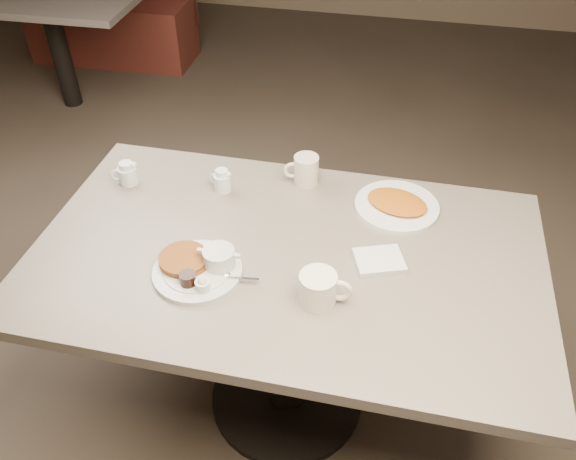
% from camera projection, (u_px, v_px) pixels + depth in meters
% --- Properties ---
extents(room, '(7.04, 8.04, 2.84)m').
position_uv_depth(room, '(286.00, 37.00, 1.28)').
color(room, '#4C3F33').
rests_on(room, ground).
extents(diner_table, '(1.50, 0.90, 0.75)m').
position_uv_depth(diner_table, '(287.00, 292.00, 1.82)').
color(diner_table, slate).
rests_on(diner_table, ground).
extents(main_plate, '(0.31, 0.25, 0.07)m').
position_uv_depth(main_plate, '(200.00, 266.00, 1.63)').
color(main_plate, beige).
rests_on(main_plate, diner_table).
extents(coffee_mug_near, '(0.15, 0.11, 0.09)m').
position_uv_depth(coffee_mug_near, '(319.00, 288.00, 1.53)').
color(coffee_mug_near, '#F1E2CD').
rests_on(coffee_mug_near, diner_table).
extents(napkin, '(0.17, 0.15, 0.02)m').
position_uv_depth(napkin, '(379.00, 261.00, 1.66)').
color(napkin, silver).
rests_on(napkin, diner_table).
extents(coffee_mug_far, '(0.13, 0.10, 0.10)m').
position_uv_depth(coffee_mug_far, '(305.00, 170.00, 1.94)').
color(coffee_mug_far, beige).
rests_on(coffee_mug_far, diner_table).
extents(creamer_left, '(0.09, 0.07, 0.08)m').
position_uv_depth(creamer_left, '(127.00, 174.00, 1.95)').
color(creamer_left, silver).
rests_on(creamer_left, diner_table).
extents(creamer_right, '(0.08, 0.07, 0.08)m').
position_uv_depth(creamer_right, '(222.00, 181.00, 1.92)').
color(creamer_right, silver).
rests_on(creamer_right, diner_table).
extents(hash_plate, '(0.34, 0.34, 0.04)m').
position_uv_depth(hash_plate, '(397.00, 205.00, 1.86)').
color(hash_plate, silver).
rests_on(hash_plate, diner_table).
extents(booth_back_left, '(1.22, 1.43, 1.12)m').
position_uv_depth(booth_back_left, '(107.00, 6.00, 4.22)').
color(booth_back_left, maroon).
rests_on(booth_back_left, ground).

